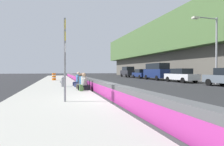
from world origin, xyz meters
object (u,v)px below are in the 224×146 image
object	(u,v)px
seated_person_far	(78,81)
street_lamp	(212,43)
parked_car_midline	(141,74)
backpack	(81,88)
seated_person_foreground	(84,84)
parked_car_fourth	(157,71)
seated_person_rear	(80,83)
parked_car_far	(128,72)
fire_hydrant	(63,81)
construction_barrel	(54,77)
seated_person_middle	(82,83)
route_sign_post	(65,53)
parked_car_third	(181,75)

from	to	relation	value
seated_person_far	street_lamp	distance (m)	14.58
parked_car_midline	backpack	bearing A→B (deg)	144.06
seated_person_foreground	parked_car_fourth	bearing A→B (deg)	-47.13
seated_person_rear	parked_car_far	xyz separation A→B (m)	(21.78, -12.99, 0.70)
seated_person_rear	parked_car_midline	size ratio (longest dim) A/B	0.24
street_lamp	parked_car_midline	world-z (taller)	street_lamp
fire_hydrant	seated_person_far	bearing A→B (deg)	-57.47
construction_barrel	parked_car_far	distance (m)	18.62
construction_barrel	seated_person_middle	bearing A→B (deg)	-169.47
route_sign_post	parked_car_fourth	xyz separation A→B (m)	(16.50, -14.41, -0.88)
seated_person_far	backpack	bearing A→B (deg)	176.09
seated_person_rear	parked_car_far	size ratio (longest dim) A/B	0.22
street_lamp	parked_car_third	xyz separation A→B (m)	(3.59, 1.13, -3.55)
backpack	parked_car_far	xyz separation A→B (m)	(24.65, -13.26, 0.85)
fire_hydrant	seated_person_middle	bearing A→B (deg)	-139.96
seated_person_far	construction_barrel	xyz separation A→B (m)	(9.59, 2.26, 0.10)
route_sign_post	parked_car_far	xyz separation A→B (m)	(28.45, -14.43, -1.05)
seated_person_far	parked_car_third	bearing A→B (deg)	-78.55
route_sign_post	seated_person_middle	xyz separation A→B (m)	(5.62, -1.47, -1.73)
seated_person_far	parked_car_far	xyz separation A→B (m)	(20.31, -12.96, 0.67)
seated_person_middle	parked_car_far	distance (m)	26.26
seated_person_middle	parked_car_fourth	xyz separation A→B (m)	(10.88, -12.94, 0.85)
seated_person_middle	parked_car_fourth	world-z (taller)	parked_car_fourth
street_lamp	seated_person_middle	bearing A→B (deg)	96.27
seated_person_foreground	seated_person_far	xyz separation A→B (m)	(3.67, -0.03, 0.01)
parked_car_midline	seated_person_rear	bearing A→B (deg)	139.91
seated_person_rear	street_lamp	xyz separation A→B (m)	(0.49, -14.05, 3.94)
seated_person_rear	seated_person_far	bearing A→B (deg)	-1.21
seated_person_foreground	route_sign_post	bearing A→B (deg)	162.06
seated_person_far	seated_person_middle	bearing A→B (deg)	179.88
fire_hydrant	seated_person_middle	world-z (taller)	seated_person_middle
parked_car_fourth	parked_car_far	size ratio (longest dim) A/B	1.05
parked_car_fourth	seated_person_far	bearing A→B (deg)	122.88
street_lamp	backpack	bearing A→B (deg)	103.21
construction_barrel	parked_car_third	bearing A→B (deg)	-114.74
seated_person_rear	street_lamp	distance (m)	14.60
street_lamp	parked_car_third	world-z (taller)	street_lamp
fire_hydrant	backpack	size ratio (longest dim) A/B	2.20
route_sign_post	seated_person_rear	world-z (taller)	route_sign_post
parked_car_third	parked_car_far	xyz separation A→B (m)	(17.70, -0.07, 0.32)
parked_car_fourth	parked_car_far	world-z (taller)	parked_car_fourth
route_sign_post	fire_hydrant	distance (m)	7.44
route_sign_post	construction_barrel	distance (m)	17.82
seated_person_foreground	seated_person_far	world-z (taller)	seated_person_far
fire_hydrant	seated_person_rear	size ratio (longest dim) A/B	0.81
route_sign_post	parked_car_far	distance (m)	31.92
route_sign_post	parked_car_third	size ratio (longest dim) A/B	0.79
seated_person_rear	parked_car_far	bearing A→B (deg)	-30.81
seated_person_far	parked_car_third	size ratio (longest dim) A/B	0.27
backpack	street_lamp	bearing A→B (deg)	-76.79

